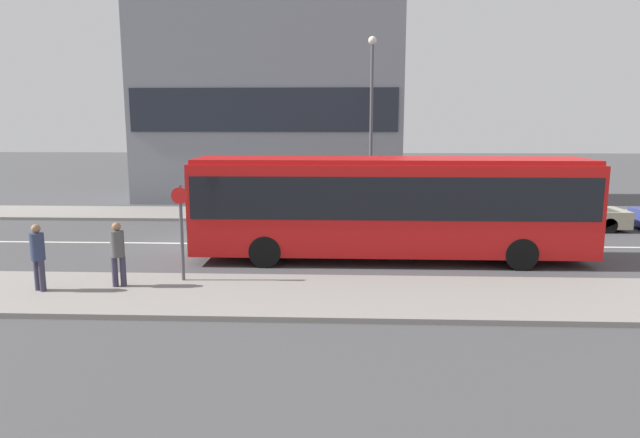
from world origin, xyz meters
The scene contains 11 objects.
ground_plane centered at (0.00, 0.00, 0.00)m, with size 120.00×120.00×0.00m, color #444447.
sidewalk_near centered at (0.00, -6.25, 0.07)m, with size 44.00×3.50×0.13m.
sidewalk_far centered at (0.00, 6.25, 0.07)m, with size 44.00×3.50×0.13m.
lane_centerline centered at (0.00, 0.00, 0.00)m, with size 41.80×0.16×0.01m.
apartment_block_left_tower centered at (0.60, 11.84, 8.89)m, with size 14.26×4.76×17.79m.
city_bus centered at (6.16, -2.14, 1.85)m, with size 12.21×2.49×3.21m.
parked_car_0 centered at (13.61, 3.36, 0.67)m, with size 4.68×1.77×1.43m.
pedestrian_near_stop centered at (-2.84, -6.29, 1.09)m, with size 0.34×0.34×1.69m.
pedestrian_down_pavement centered at (-1.01, -5.82, 1.08)m, with size 0.34×0.34×1.67m.
bus_stop_sign centered at (0.47, -5.19, 1.63)m, with size 0.44×0.12×2.55m.
street_lamp centered at (5.91, 5.49, 4.80)m, with size 0.36×0.36×7.76m.
Camera 1 is at (4.75, -19.75, 4.31)m, focal length 32.00 mm.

